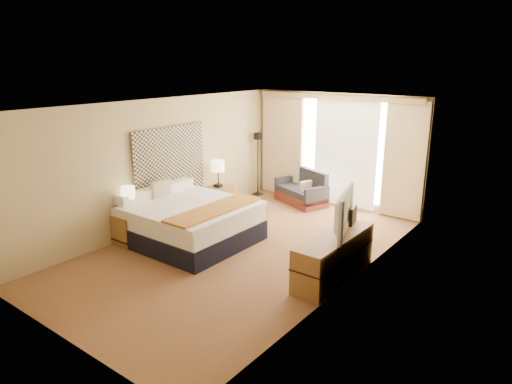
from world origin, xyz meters
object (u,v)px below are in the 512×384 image
Objects in this scene: bed at (189,221)px; lamp_left at (128,193)px; nightstand_right at (219,198)px; media_dresser at (334,257)px; television at (338,211)px; desk_chair at (345,236)px; nightstand_left at (130,229)px; loveseat at (302,192)px; lamp_right at (218,167)px; floor_lamp at (258,151)px.

bed is 4.15× the size of lamp_left.
media_dresser is at bearing -21.40° from nightstand_right.
desk_chair is at bearing -7.46° from television.
television is (2.84, 0.45, 0.65)m from bed.
nightstand_left is 0.55× the size of desk_chair.
nightstand_left is at bearing -85.34° from loveseat.
bed is 2.95m from television.
media_dresser is at bearing 15.84° from nightstand_left.
nightstand_right is at bearing 112.37° from lamp_right.
media_dresser is 2.98× the size of lamp_right.
floor_lamp reaches higher than nightstand_left.
bed is at bearing -65.14° from nightstand_right.
loveseat reaches higher than nightstand_right.
television is at bearing -19.55° from nightstand_right.
media_dresser is 4.02m from lamp_right.
nightstand_right is 0.55× the size of desk_chair.
lamp_right is at bearing 52.12° from television.
television is at bearing 8.96° from bed.
floor_lamp reaches higher than lamp_right.
lamp_right is at bearing 89.82° from nightstand_left.
lamp_right is (0.05, 2.42, 0.06)m from lamp_left.
television is at bearing -19.32° from lamp_right.
lamp_left is 3.87m from television.
floor_lamp is at bearing 89.79° from lamp_left.
loveseat is 1.55m from floor_lamp.
nightstand_right is 0.38× the size of loveseat.
lamp_left is 2.42m from lamp_right.
lamp_left is 0.44× the size of television.
floor_lamp is (-1.29, -0.07, 0.86)m from loveseat.
nightstand_right is (0.00, 2.50, 0.00)m from nightstand_left.
media_dresser is 4.82m from floor_lamp.
desk_chair is 0.83× the size of television.
desk_chair is at bearing 25.61° from nightstand_left.
lamp_left is at bearing 126.57° from nightstand_left.
floor_lamp is at bearing 34.10° from television.
desk_chair is 0.79m from television.
lamp_left is (-0.01, -3.95, -0.16)m from floor_lamp.
desk_chair is 1.89× the size of lamp_left.
media_dresser is at bearing 14.81° from lamp_left.
nightstand_left is 0.91× the size of lamp_right.
television is (3.64, -1.28, 0.03)m from lamp_right.
lamp_right reaches higher than desk_chair.
lamp_left is at bearing -90.21° from floor_lamp.
floor_lamp is at bearing 133.11° from desk_chair.
loveseat is (1.26, 4.08, -0.01)m from nightstand_left.
lamp_right is (-1.25, -1.60, 0.75)m from loveseat.
bed is 1.24m from lamp_left.
bed is (-2.89, -0.29, 0.04)m from media_dresser.
lamp_left is (-0.04, -2.44, 0.68)m from nightstand_right.
nightstand_right is 0.74m from lamp_right.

